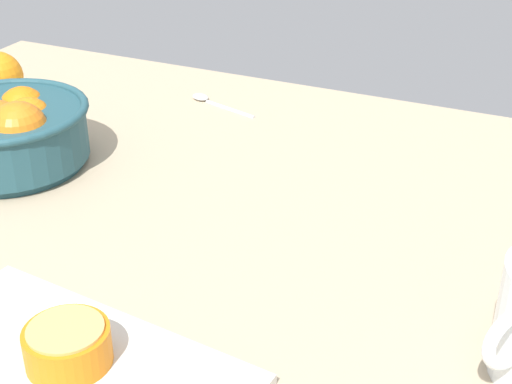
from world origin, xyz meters
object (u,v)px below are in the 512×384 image
(fruit_bowl, at_px, (4,131))
(cutting_board, at_px, (59,378))
(orange_half_0, at_px, (68,345))
(spoon, at_px, (213,101))

(fruit_bowl, height_order, cutting_board, fruit_bowl)
(orange_half_0, distance_m, spoon, 0.68)
(fruit_bowl, xyz_separation_m, spoon, (0.16, 0.33, -0.05))
(fruit_bowl, bearing_deg, cutting_board, -44.26)
(fruit_bowl, xyz_separation_m, cutting_board, (0.35, -0.34, -0.05))
(fruit_bowl, height_order, orange_half_0, fruit_bowl)
(spoon, bearing_deg, fruit_bowl, -115.65)
(orange_half_0, bearing_deg, spoon, 105.99)
(fruit_bowl, relative_size, cutting_board, 0.69)
(cutting_board, bearing_deg, orange_half_0, 89.92)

